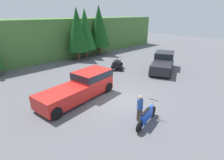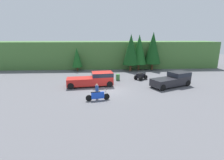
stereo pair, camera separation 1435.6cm
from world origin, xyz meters
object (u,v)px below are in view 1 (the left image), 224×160
pickup_truck_red (82,85)px  rider_person (140,107)px  quad_atv (117,65)px  pickup_truck_second (163,61)px  steel_barrel (94,73)px  dirt_bike (147,116)px

pickup_truck_red → rider_person: 4.82m
pickup_truck_red → quad_atv: 7.38m
pickup_truck_second → pickup_truck_red: bearing=152.2°
quad_atv → steel_barrel: 3.44m
dirt_bike → pickup_truck_red: bearing=85.3°
quad_atv → steel_barrel: bearing=144.8°
rider_person → dirt_bike: bearing=-75.4°
quad_atv → rider_person: size_ratio=1.30×
pickup_truck_second → dirt_bike: pickup_truck_second is taller
pickup_truck_second → dirt_bike: 10.69m
steel_barrel → quad_atv: bearing=4.0°
quad_atv → rider_person: bearing=-167.8°
rider_person → steel_barrel: size_ratio=1.84×
dirt_bike → quad_atv: size_ratio=1.15×
quad_atv → steel_barrel: (-3.43, -0.24, -0.05)m
quad_atv → pickup_truck_second: bearing=-85.1°
rider_person → steel_barrel: bearing=72.8°
pickup_truck_second → steel_barrel: 7.69m
pickup_truck_second → quad_atv: bearing=109.5°
dirt_bike → rider_person: (-0.09, 0.44, 0.41)m
pickup_truck_second → steel_barrel: pickup_truck_second is taller
pickup_truck_red → dirt_bike: 5.29m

